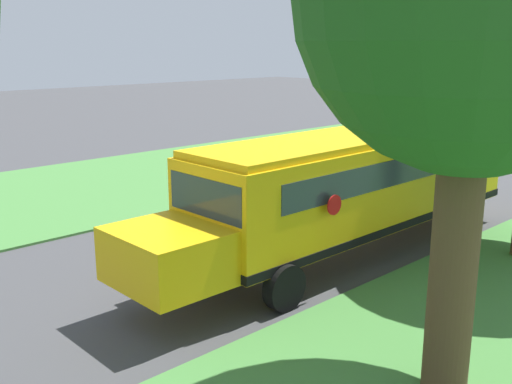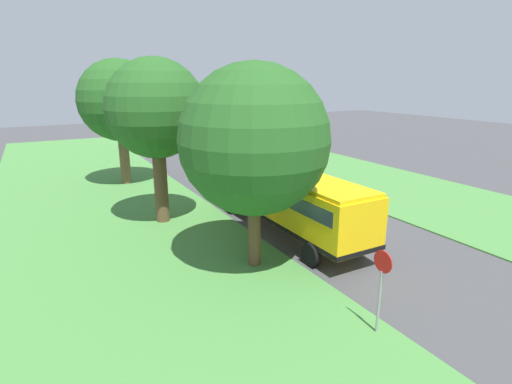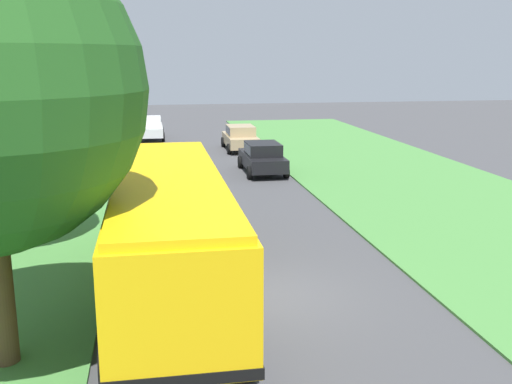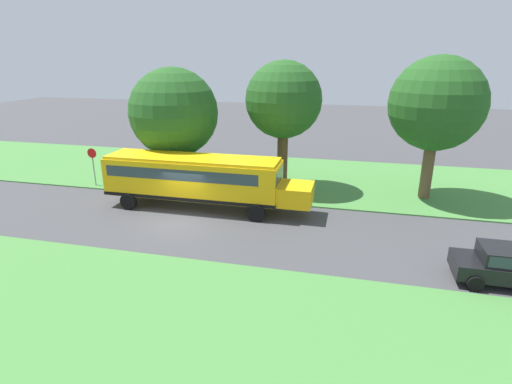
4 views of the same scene
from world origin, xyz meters
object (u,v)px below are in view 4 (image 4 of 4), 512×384
Objects in this scene: oak_tree_far_end at (437,104)px; stop_sign at (93,162)px; car_black_nearest at (511,264)px; school_bus at (197,177)px; oak_tree_beside_bus at (174,112)px; oak_tree_roadside_mid at (283,101)px.

oak_tree_far_end reaches higher than stop_sign.
oak_tree_far_end is 22.78m from stop_sign.
stop_sign is at bearing -107.15° from car_black_nearest.
oak_tree_beside_bus is at bearing -139.56° from school_bus.
stop_sign is (2.66, -12.90, -4.28)m from oak_tree_roadside_mid.
car_black_nearest is 0.51× the size of oak_tree_roadside_mid.
school_bus reaches higher than car_black_nearest.
stop_sign is at bearing -83.12° from oak_tree_far_end.
oak_tree_beside_bus is 0.95× the size of oak_tree_roadside_mid.
oak_tree_far_end reaches higher than school_bus.
oak_tree_far_end reaches higher than oak_tree_beside_bus.
oak_tree_far_end is at bearing 96.88° from stop_sign.
school_bus is 1.45× the size of oak_tree_roadside_mid.
car_black_nearest is at bearing 9.96° from oak_tree_far_end.
oak_tree_beside_bus is at bearing -114.82° from car_black_nearest.
car_black_nearest is at bearing 71.49° from school_bus.
school_bus is at bearing -69.95° from oak_tree_far_end.
school_bus reaches higher than stop_sign.
stop_sign is (-2.27, -8.65, -0.19)m from school_bus.
school_bus is at bearing 75.31° from stop_sign.
oak_tree_roadside_mid is at bearing -89.90° from oak_tree_far_end.
car_black_nearest is 1.61× the size of stop_sign.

